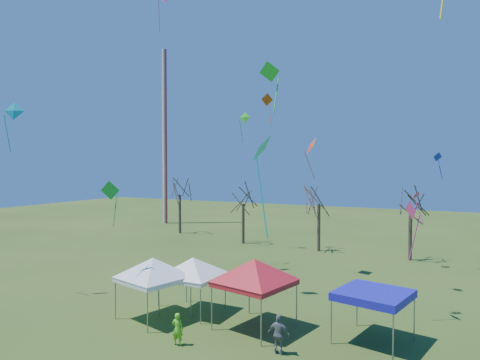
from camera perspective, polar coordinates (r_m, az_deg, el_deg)
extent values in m
plane|color=#2E4A17|center=(20.66, -3.22, -22.07)|extent=(140.00, 140.00, 0.00)
cylinder|color=silver|center=(62.86, -10.02, 5.68)|extent=(0.70, 0.70, 25.00)
cylinder|color=#3D2D21|center=(53.52, -8.03, -4.49)|extent=(0.32, 0.32, 4.78)
cylinder|color=#3D2D21|center=(46.13, 0.42, -5.84)|extent=(0.32, 0.32, 4.28)
cylinder|color=#3D2D21|center=(42.84, 10.45, -6.23)|extent=(0.32, 0.32, 4.64)
cylinder|color=#3D2D21|center=(41.02, 21.75, -6.82)|extent=(0.32, 0.32, 4.49)
cylinder|color=gray|center=(25.18, -16.28, -15.15)|extent=(0.06, 0.06, 2.07)
cylinder|color=gray|center=(26.77, -10.86, -14.07)|extent=(0.06, 0.06, 2.07)
cylinder|color=gray|center=(22.89, -12.23, -16.88)|extent=(0.06, 0.06, 2.07)
cylinder|color=gray|center=(24.63, -6.58, -15.48)|extent=(0.06, 0.06, 2.07)
cube|color=white|center=(24.50, -11.51, -12.78)|extent=(3.80, 3.80, 0.25)
pyramid|color=white|center=(24.23, -11.53, -10.13)|extent=(4.24, 4.24, 1.04)
cylinder|color=gray|center=(25.13, -10.76, -15.29)|extent=(0.06, 0.06, 1.95)
cylinder|color=gray|center=(27.25, -7.16, -13.89)|extent=(0.06, 0.06, 1.95)
cylinder|color=gray|center=(23.65, -5.28, -16.38)|extent=(0.06, 0.06, 1.95)
cylinder|color=gray|center=(25.89, -1.97, -14.73)|extent=(0.06, 0.06, 1.95)
cube|color=white|center=(25.14, -6.30, -12.67)|extent=(2.93, 2.93, 0.23)
pyramid|color=white|center=(24.89, -6.31, -10.24)|extent=(4.13, 4.13, 0.97)
cylinder|color=gray|center=(22.79, -3.80, -16.72)|extent=(0.07, 0.07, 2.23)
cylinder|color=gray|center=(25.06, 1.23, -14.97)|extent=(0.07, 0.07, 2.23)
cylinder|color=gray|center=(20.91, 2.83, -18.47)|extent=(0.07, 0.07, 2.23)
cylinder|color=gray|center=(23.36, 7.55, -16.25)|extent=(0.07, 0.07, 2.23)
cube|color=red|center=(22.61, 1.96, -13.56)|extent=(3.99, 3.99, 0.27)
pyramid|color=red|center=(22.30, 1.96, -10.46)|extent=(4.62, 4.62, 1.12)
cylinder|color=gray|center=(21.62, 12.07, -18.03)|extent=(0.06, 0.06, 2.08)
cylinder|color=gray|center=(24.11, 15.32, -15.92)|extent=(0.06, 0.06, 2.08)
cylinder|color=gray|center=(20.56, 19.74, -19.19)|extent=(0.06, 0.06, 2.08)
cylinder|color=gray|center=(23.16, 22.21, -16.76)|extent=(0.06, 0.06, 2.08)
cube|color=#130FA4|center=(21.95, 17.37, -14.57)|extent=(3.71, 3.71, 0.25)
cube|color=#130FA4|center=(21.90, 17.37, -14.10)|extent=(3.71, 3.71, 0.12)
imported|color=#62CC20|center=(21.35, -8.32, -19.05)|extent=(0.61, 0.45, 1.53)
imported|color=slate|center=(20.31, 5.22, -19.80)|extent=(1.05, 0.46, 1.78)
cone|color=#122FC0|center=(37.61, 24.83, 2.85)|extent=(0.86, 0.82, 0.77)
cube|color=#122FC0|center=(37.78, 25.12, 1.32)|extent=(0.41, 0.46, 1.61)
cone|color=#D83072|center=(37.76, 22.45, -1.84)|extent=(0.83, 0.95, 0.70)
cube|color=#D83072|center=(38.23, 22.75, -3.79)|extent=(0.81, 0.44, 2.26)
cone|color=#0CB9B2|center=(15.70, 2.80, 4.34)|extent=(1.02, 1.35, 1.05)
cube|color=#0CB9B2|center=(15.94, 2.95, -2.35)|extent=(0.47, 0.14, 3.10)
cube|color=#F33689|center=(35.83, -10.73, 20.75)|extent=(0.52, 0.81, 2.43)
cone|color=green|center=(17.80, 3.98, 14.25)|extent=(0.89, 0.52, 0.80)
cube|color=green|center=(17.51, 4.83, 11.12)|extent=(0.04, 0.60, 1.57)
cone|color=#DD4A0B|center=(43.74, 3.61, 10.65)|extent=(1.14, 1.18, 1.29)
cube|color=#DD4A0B|center=(43.67, 4.00, 8.73)|extent=(0.53, 0.50, 2.29)
cone|color=#0CA3B6|center=(31.07, -27.92, 8.17)|extent=(1.24, 0.97, 1.22)
cube|color=#0CA3B6|center=(31.10, -28.60, 5.42)|extent=(0.50, 0.77, 2.36)
cone|color=green|center=(42.96, 0.65, 8.36)|extent=(1.19, 0.47, 1.15)
cube|color=green|center=(42.98, 0.14, 6.54)|extent=(0.10, 0.85, 2.15)
cone|color=green|center=(23.44, -16.90, -1.31)|extent=(1.08, 0.64, 1.04)
cube|color=green|center=(23.43, -16.31, -3.93)|extent=(0.22, 0.52, 1.63)
cone|color=#D83072|center=(25.04, 21.90, -3.71)|extent=(0.85, 1.02, 1.06)
cube|color=#D83072|center=(24.98, 22.21, -7.23)|extent=(0.53, 0.40, 2.51)
cone|color=#F0400C|center=(33.30, 9.40, 4.57)|extent=(1.46, 1.71, 1.36)
cube|color=#F0400C|center=(33.68, 9.22, 2.03)|extent=(0.79, 0.48, 2.21)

